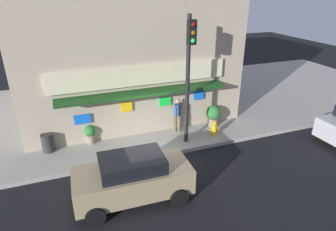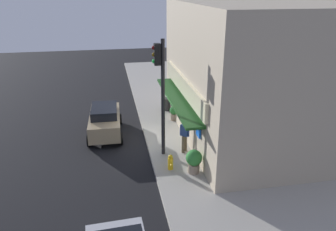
{
  "view_description": "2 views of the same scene",
  "coord_description": "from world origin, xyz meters",
  "px_view_note": "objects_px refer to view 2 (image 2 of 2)",
  "views": [
    {
      "loc": [
        -3.11,
        -10.17,
        6.85
      ],
      "look_at": [
        0.97,
        0.83,
        1.55
      ],
      "focal_mm": 31.15,
      "sensor_mm": 36.0,
      "label": 1
    },
    {
      "loc": [
        15.76,
        -1.71,
        7.94
      ],
      "look_at": [
        0.17,
        1.22,
        1.53
      ],
      "focal_mm": 34.32,
      "sensor_mm": 36.0,
      "label": 2
    }
  ],
  "objects_px": {
    "potted_plant_by_doorway": "(194,160)",
    "fire_hydrant": "(170,162)",
    "trash_can": "(167,104)",
    "parked_car_tan": "(105,120)",
    "pedestrian": "(185,135)",
    "traffic_light": "(161,84)",
    "potted_plant_by_window": "(174,113)"
  },
  "relations": [
    {
      "from": "trash_can",
      "to": "pedestrian",
      "type": "xyz_separation_m",
      "value": [
        5.97,
        -0.21,
        0.52
      ]
    },
    {
      "from": "potted_plant_by_window",
      "to": "potted_plant_by_doorway",
      "type": "bearing_deg",
      "value": -3.23
    },
    {
      "from": "trash_can",
      "to": "pedestrian",
      "type": "height_order",
      "value": "pedestrian"
    },
    {
      "from": "trash_can",
      "to": "potted_plant_by_doorway",
      "type": "relative_size",
      "value": 0.75
    },
    {
      "from": "fire_hydrant",
      "to": "parked_car_tan",
      "type": "bearing_deg",
      "value": -148.62
    },
    {
      "from": "traffic_light",
      "to": "potted_plant_by_window",
      "type": "height_order",
      "value": "traffic_light"
    },
    {
      "from": "potted_plant_by_doorway",
      "to": "potted_plant_by_window",
      "type": "relative_size",
      "value": 1.24
    },
    {
      "from": "pedestrian",
      "to": "parked_car_tan",
      "type": "relative_size",
      "value": 0.43
    },
    {
      "from": "potted_plant_by_window",
      "to": "parked_car_tan",
      "type": "distance_m",
      "value": 4.3
    },
    {
      "from": "potted_plant_by_doorway",
      "to": "fire_hydrant",
      "type": "bearing_deg",
      "value": -115.09
    },
    {
      "from": "pedestrian",
      "to": "potted_plant_by_window",
      "type": "distance_m",
      "value": 4.19
    },
    {
      "from": "fire_hydrant",
      "to": "parked_car_tan",
      "type": "xyz_separation_m",
      "value": [
        -4.71,
        -2.87,
        0.34
      ]
    },
    {
      "from": "pedestrian",
      "to": "parked_car_tan",
      "type": "height_order",
      "value": "pedestrian"
    },
    {
      "from": "trash_can",
      "to": "parked_car_tan",
      "type": "height_order",
      "value": "parked_car_tan"
    },
    {
      "from": "pedestrian",
      "to": "traffic_light",
      "type": "bearing_deg",
      "value": -89.83
    },
    {
      "from": "potted_plant_by_window",
      "to": "parked_car_tan",
      "type": "xyz_separation_m",
      "value": [
        0.95,
        -4.19,
        0.2
      ]
    },
    {
      "from": "potted_plant_by_window",
      "to": "parked_car_tan",
      "type": "bearing_deg",
      "value": -77.26
    },
    {
      "from": "pedestrian",
      "to": "potted_plant_by_doorway",
      "type": "height_order",
      "value": "pedestrian"
    },
    {
      "from": "fire_hydrant",
      "to": "potted_plant_by_doorway",
      "type": "xyz_separation_m",
      "value": [
        0.45,
        0.97,
        0.26
      ]
    },
    {
      "from": "potted_plant_by_doorway",
      "to": "trash_can",
      "type": "bearing_deg",
      "value": 178.24
    },
    {
      "from": "potted_plant_by_window",
      "to": "fire_hydrant",
      "type": "bearing_deg",
      "value": -13.08
    },
    {
      "from": "potted_plant_by_doorway",
      "to": "pedestrian",
      "type": "bearing_deg",
      "value": 179.01
    },
    {
      "from": "fire_hydrant",
      "to": "trash_can",
      "type": "xyz_separation_m",
      "value": [
        -7.47,
        1.21,
        0.06
      ]
    },
    {
      "from": "traffic_light",
      "to": "pedestrian",
      "type": "height_order",
      "value": "traffic_light"
    },
    {
      "from": "pedestrian",
      "to": "parked_car_tan",
      "type": "distance_m",
      "value": 5.03
    },
    {
      "from": "fire_hydrant",
      "to": "parked_car_tan",
      "type": "height_order",
      "value": "parked_car_tan"
    },
    {
      "from": "parked_car_tan",
      "to": "fire_hydrant",
      "type": "bearing_deg",
      "value": 31.38
    },
    {
      "from": "fire_hydrant",
      "to": "pedestrian",
      "type": "xyz_separation_m",
      "value": [
        -1.5,
        1.0,
        0.58
      ]
    },
    {
      "from": "fire_hydrant",
      "to": "traffic_light",
      "type": "bearing_deg",
      "value": -173.67
    },
    {
      "from": "traffic_light",
      "to": "potted_plant_by_window",
      "type": "xyz_separation_m",
      "value": [
        -4.15,
        1.48,
        -3.11
      ]
    },
    {
      "from": "fire_hydrant",
      "to": "pedestrian",
      "type": "distance_m",
      "value": 1.9
    },
    {
      "from": "fire_hydrant",
      "to": "potted_plant_by_window",
      "type": "bearing_deg",
      "value": 166.92
    }
  ]
}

